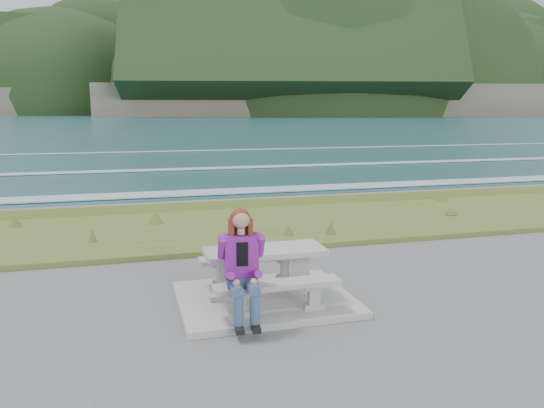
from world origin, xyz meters
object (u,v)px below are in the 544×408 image
object	(u,v)px
seated_woman	(243,281)
bench_seaward	(254,261)
bench_landward	(278,289)
picnic_table	(265,259)

from	to	relation	value
seated_woman	bench_seaward	bearing A→B (deg)	75.05
bench_landward	seated_woman	world-z (taller)	seated_woman
bench_seaward	seated_woman	bearing A→B (deg)	-108.64
bench_seaward	seated_woman	xyz separation A→B (m)	(-0.52, -1.54, 0.21)
bench_landward	picnic_table	bearing A→B (deg)	90.00
seated_woman	picnic_table	bearing A→B (deg)	62.01
bench_seaward	bench_landward	bearing A→B (deg)	-90.00
picnic_table	bench_landward	world-z (taller)	picnic_table
bench_seaward	picnic_table	bearing A→B (deg)	-90.00
picnic_table	bench_seaward	distance (m)	0.74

